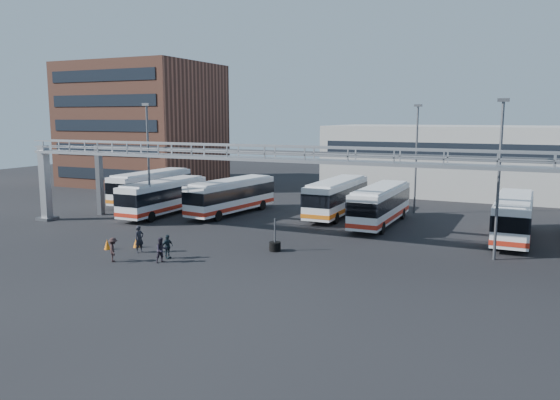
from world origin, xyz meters
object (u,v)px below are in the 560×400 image
at_px(bus_5, 380,204).
at_px(bus_7, 513,216).
at_px(light_pole_mid, 499,171).
at_px(bus_0, 151,186).
at_px(cone_right, 107,244).
at_px(bus_2, 231,195).
at_px(pedestrian_b, 161,250).
at_px(tire_stack, 275,245).
at_px(cone_left, 136,242).
at_px(pedestrian_c, 113,250).
at_px(bus_4, 337,196).
at_px(bus_1, 164,196).
at_px(light_pole_left, 148,156).
at_px(pedestrian_a, 139,239).
at_px(light_pole_back, 416,153).
at_px(pedestrian_d, 167,247).

bearing_deg(bus_5, bus_7, -7.15).
relative_size(light_pole_mid, bus_0, 0.92).
height_order(light_pole_mid, cone_right, light_pole_mid).
height_order(bus_2, pedestrian_b, bus_2).
bearing_deg(pedestrian_b, bus_2, 43.68).
height_order(bus_5, tire_stack, bus_5).
bearing_deg(light_pole_mid, cone_left, -163.25).
bearing_deg(pedestrian_b, bus_5, 0.20).
bearing_deg(pedestrian_c, bus_5, -76.25).
distance_m(bus_4, bus_5, 5.27).
bearing_deg(light_pole_mid, pedestrian_b, -153.51).
height_order(cone_left, tire_stack, tire_stack).
relative_size(bus_1, pedestrian_b, 6.69).
bearing_deg(bus_2, cone_left, -80.51).
relative_size(light_pole_mid, cone_left, 14.15).
relative_size(light_pole_left, pedestrian_a, 5.56).
bearing_deg(bus_5, pedestrian_c, -122.65).
xyz_separation_m(light_pole_back, bus_5, (-1.53, -6.95, -3.90)).
height_order(bus_2, bus_5, bus_5).
height_order(light_pole_mid, bus_1, light_pole_mid).
bearing_deg(bus_5, tire_stack, -108.84).
distance_m(bus_0, bus_1, 7.68).
distance_m(cone_left, cone_right, 1.96).
relative_size(pedestrian_c, cone_right, 2.19).
distance_m(pedestrian_d, cone_right, 5.29).
xyz_separation_m(bus_0, cone_right, (10.07, -17.88, -1.50)).
xyz_separation_m(bus_0, bus_7, (35.43, -3.04, -0.04)).
bearing_deg(bus_4, pedestrian_c, -109.79).
bearing_deg(bus_5, pedestrian_a, -126.89).
relative_size(bus_1, bus_5, 0.98).
height_order(bus_0, bus_4, bus_4).
bearing_deg(pedestrian_b, pedestrian_a, 91.76).
bearing_deg(cone_left, bus_2, 91.87).
bearing_deg(pedestrian_c, bus_4, -62.72).
relative_size(bus_5, cone_left, 15.13).
distance_m(bus_7, pedestrian_a, 27.05).
xyz_separation_m(bus_1, pedestrian_c, (7.16, -14.94, -1.03)).
distance_m(bus_4, tire_stack, 14.37).
distance_m(light_pole_left, pedestrian_d, 13.84).
bearing_deg(pedestrian_a, bus_2, 21.09).
distance_m(light_pole_left, pedestrian_a, 11.86).
relative_size(bus_1, bus_4, 0.97).
bearing_deg(light_pole_mid, pedestrian_c, -154.13).
height_order(bus_5, pedestrian_a, bus_5).
bearing_deg(bus_7, bus_2, 178.88).
xyz_separation_m(bus_2, bus_5, (13.98, 0.74, 0.01)).
bearing_deg(tire_stack, bus_1, 151.90).
height_order(bus_4, cone_right, bus_4).
bearing_deg(bus_1, light_pole_mid, -8.50).
bearing_deg(pedestrian_d, cone_left, 80.04).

